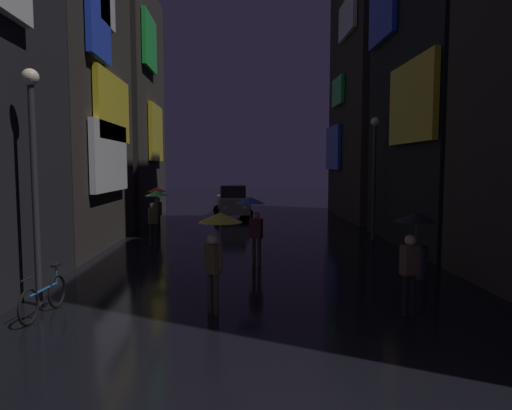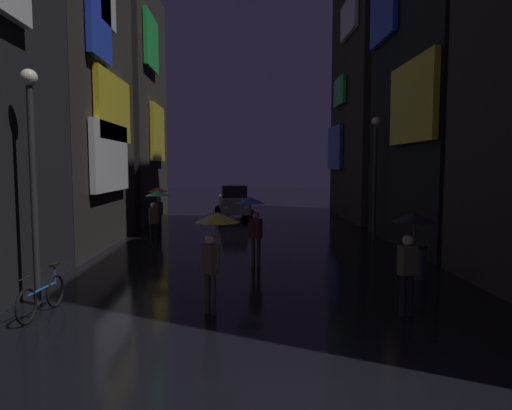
{
  "view_description": "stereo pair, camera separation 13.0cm",
  "coord_description": "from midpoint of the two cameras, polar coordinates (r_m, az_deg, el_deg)",
  "views": [
    {
      "loc": [
        -0.61,
        -4.64,
        3.06
      ],
      "look_at": [
        0.0,
        11.26,
        1.7
      ],
      "focal_mm": 32.0,
      "sensor_mm": 36.0,
      "label": 1
    },
    {
      "loc": [
        -0.48,
        -4.64,
        3.06
      ],
      "look_at": [
        0.0,
        11.26,
        1.7
      ],
      "focal_mm": 32.0,
      "sensor_mm": 36.0,
      "label": 2
    }
  ],
  "objects": [
    {
      "name": "car_distant",
      "position": [
        27.26,
        -3.1,
        0.4
      ],
      "size": [
        2.46,
        4.25,
        1.92
      ],
      "color": "#99999E",
      "rests_on": "ground"
    },
    {
      "name": "streetlamp_left_near",
      "position": [
        10.94,
        -26.35,
        5.28
      ],
      "size": [
        0.36,
        0.36,
        5.11
      ],
      "color": "#2D2D33",
      "rests_on": "ground"
    },
    {
      "name": "pedestrian_midstreet_left_yellow",
      "position": [
        9.34,
        -5.2,
        -3.67
      ],
      "size": [
        0.9,
        0.9,
        2.12
      ],
      "color": "#38332D",
      "rests_on": "ground"
    },
    {
      "name": "building_left_mid",
      "position": [
        19.1,
        -24.14,
        13.75
      ],
      "size": [
        4.25,
        7.81,
        12.29
      ],
      "color": "#2D2826",
      "rests_on": "ground"
    },
    {
      "name": "building_right_far",
      "position": [
        28.23,
        14.75,
        13.41
      ],
      "size": [
        4.25,
        8.17,
        14.64
      ],
      "color": "#2D2826",
      "rests_on": "ground"
    },
    {
      "name": "trash_bin",
      "position": [
        13.27,
        19.4,
        -6.64
      ],
      "size": [
        0.46,
        0.46,
        0.93
      ],
      "color": "#3F3F47",
      "rests_on": "ground"
    },
    {
      "name": "pedestrian_near_crossing_green",
      "position": [
        17.93,
        -12.61,
        0.33
      ],
      "size": [
        0.9,
        0.9,
        2.12
      ],
      "color": "black",
      "rests_on": "ground"
    },
    {
      "name": "pedestrian_foreground_left_blue",
      "position": [
        13.92,
        -0.71,
        -0.83
      ],
      "size": [
        0.9,
        0.9,
        2.12
      ],
      "color": "#38332D",
      "rests_on": "ground"
    },
    {
      "name": "pedestrian_foreground_right_red",
      "position": [
        20.71,
        -12.45,
        0.93
      ],
      "size": [
        0.9,
        0.9,
        2.12
      ],
      "color": "black",
      "rests_on": "ground"
    },
    {
      "name": "pedestrian_far_right_black",
      "position": [
        9.85,
        18.81,
        -3.47
      ],
      "size": [
        0.9,
        0.9,
        2.12
      ],
      "color": "black",
      "rests_on": "ground"
    },
    {
      "name": "bicycle_parked_at_storefront",
      "position": [
        10.48,
        -25.31,
        -10.35
      ],
      "size": [
        0.25,
        1.82,
        0.96
      ],
      "color": "black",
      "rests_on": "ground"
    },
    {
      "name": "building_left_far",
      "position": [
        27.8,
        -17.01,
        12.03
      ],
      "size": [
        4.25,
        8.11,
        13.22
      ],
      "color": "#2D2826",
      "rests_on": "ground"
    },
    {
      "name": "streetlamp_right_far",
      "position": [
        19.49,
        14.39,
        5.15
      ],
      "size": [
        0.36,
        0.36,
        5.06
      ],
      "color": "#2D2D33",
      "rests_on": "ground"
    }
  ]
}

